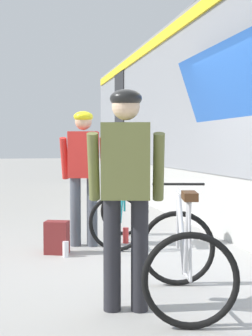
# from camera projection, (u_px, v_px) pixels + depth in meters

# --- Properties ---
(ground_plane) EXTENTS (80.00, 80.00, 0.00)m
(ground_plane) POSITION_uv_depth(u_px,v_px,m) (132.00, 260.00, 5.24)
(ground_plane) COLOR #A09E99
(cyclist_near_in_red) EXTENTS (0.66, 0.42, 1.76)m
(cyclist_near_in_red) POSITION_uv_depth(u_px,v_px,m) (84.00, 166.00, 5.90)
(cyclist_near_in_red) COLOR #4C515B
(cyclist_near_in_red) RESTS_ON ground
(cyclist_far_in_olive) EXTENTS (0.66, 0.41, 1.76)m
(cyclist_far_in_olive) POSITION_uv_depth(u_px,v_px,m) (126.00, 179.00, 3.59)
(cyclist_far_in_olive) COLOR #232328
(cyclist_far_in_olive) RESTS_ON ground
(bicycle_near_teal) EXTENTS (1.01, 1.24, 0.99)m
(bicycle_near_teal) POSITION_uv_depth(u_px,v_px,m) (121.00, 213.00, 6.12)
(bicycle_near_teal) COLOR black
(bicycle_near_teal) RESTS_ON ground
(bicycle_far_silver) EXTENTS (0.96, 1.22, 0.99)m
(bicycle_far_silver) POSITION_uv_depth(u_px,v_px,m) (183.00, 257.00, 3.74)
(bicycle_far_silver) COLOR black
(bicycle_far_silver) RESTS_ON ground
(backpack_on_platform) EXTENTS (0.33, 0.27, 0.40)m
(backpack_on_platform) POSITION_uv_depth(u_px,v_px,m) (57.00, 237.00, 5.51)
(backpack_on_platform) COLOR maroon
(backpack_on_platform) RESTS_ON ground
(water_bottle_near_the_bikes) EXTENTS (0.08, 0.08, 0.21)m
(water_bottle_near_the_bikes) POSITION_uv_depth(u_px,v_px,m) (126.00, 235.00, 6.12)
(water_bottle_near_the_bikes) COLOR red
(water_bottle_near_the_bikes) RESTS_ON ground
(water_bottle_by_the_backpack) EXTENTS (0.07, 0.07, 0.18)m
(water_bottle_by_the_backpack) POSITION_uv_depth(u_px,v_px,m) (66.00, 249.00, 5.36)
(water_bottle_by_the_backpack) COLOR silver
(water_bottle_by_the_backpack) RESTS_ON ground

